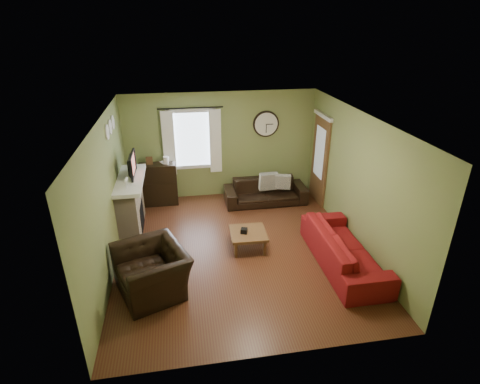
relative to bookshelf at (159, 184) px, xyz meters
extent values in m
cube|color=#4E2817|center=(1.56, -2.30, -0.51)|extent=(4.60, 5.20, 0.00)
cube|color=white|center=(1.56, -2.30, 2.09)|extent=(4.60, 5.20, 0.00)
cube|color=olive|center=(-0.74, -2.30, 0.79)|extent=(0.00, 5.20, 2.60)
cube|color=olive|center=(3.86, -2.30, 0.79)|extent=(0.00, 5.20, 2.60)
cube|color=olive|center=(1.56, 0.30, 0.79)|extent=(4.60, 0.00, 2.60)
cube|color=olive|center=(1.56, -4.90, 0.79)|extent=(4.60, 0.00, 2.60)
cube|color=tan|center=(-0.54, -1.15, 0.04)|extent=(0.40, 1.40, 1.10)
cube|color=black|center=(-0.35, -1.15, -0.21)|extent=(0.04, 0.60, 0.55)
cube|color=white|center=(-0.51, -1.15, 0.63)|extent=(0.58, 1.60, 0.08)
imported|color=black|center=(-0.49, -1.00, 0.84)|extent=(0.08, 0.60, 0.35)
cube|color=#994C3F|center=(-0.41, -1.00, 0.90)|extent=(0.02, 0.62, 0.36)
cylinder|color=white|center=(-0.72, -1.50, 1.74)|extent=(0.28, 0.28, 0.03)
cylinder|color=white|center=(-0.72, -1.15, 1.74)|extent=(0.28, 0.28, 0.03)
cylinder|color=white|center=(-0.72, -0.80, 1.74)|extent=(0.28, 0.28, 0.03)
cylinder|color=black|center=(0.86, 0.18, 1.76)|extent=(0.03, 0.03, 1.50)
cube|color=white|center=(0.31, 0.18, 0.94)|extent=(0.28, 0.04, 1.55)
cube|color=white|center=(1.41, 0.18, 0.94)|extent=(0.28, 0.04, 1.55)
cube|color=brown|center=(3.83, -0.45, 0.54)|extent=(0.05, 0.90, 2.10)
imported|color=brown|center=(0.09, 0.04, 0.45)|extent=(0.23, 0.26, 0.02)
imported|color=black|center=(2.54, -0.35, -0.23)|extent=(1.97, 0.77, 0.58)
cube|color=gray|center=(2.95, -0.43, 0.04)|extent=(0.39, 0.21, 0.38)
cube|color=gray|center=(2.61, -0.35, 0.04)|extent=(0.45, 0.16, 0.44)
imported|color=maroon|center=(3.37, -3.09, -0.18)|extent=(0.89, 2.28, 0.66)
imported|color=black|center=(-0.02, -3.25, -0.13)|extent=(1.39, 1.48, 0.77)
cube|color=black|center=(1.67, -2.31, -0.11)|extent=(0.16, 0.16, 0.09)
camera|label=1|loc=(0.57, -8.41, 3.61)|focal=28.00mm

